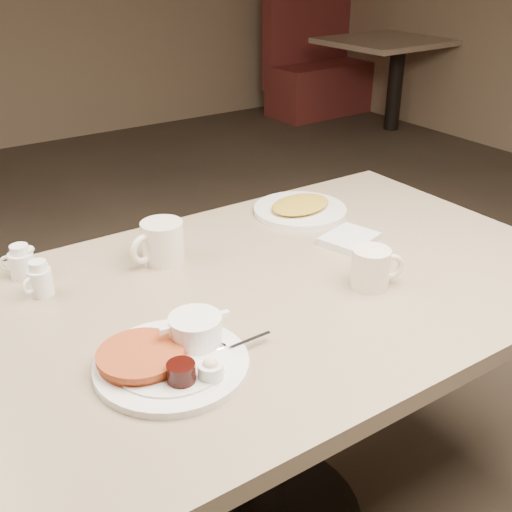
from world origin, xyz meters
TOP-DOWN VIEW (x-y plane):
  - diner_table at (0.00, 0.00)m, footprint 1.50×0.90m
  - main_plate at (-0.29, -0.14)m, footprint 0.35×0.31m
  - coffee_mug_near at (0.21, -0.13)m, footprint 0.13×0.11m
  - napkin at (0.32, 0.07)m, footprint 0.16×0.14m
  - coffee_mug_far at (-0.12, 0.24)m, footprint 0.15×0.12m
  - creamer_left at (-0.41, 0.24)m, footprint 0.08×0.06m
  - creamer_right at (-0.42, 0.35)m, footprint 0.08×0.06m
  - hash_plate at (0.33, 0.29)m, footprint 0.31×0.31m
  - booth_back_right at (3.19, 3.46)m, footprint 1.28×1.49m

SIDE VIEW (x-z plane):
  - booth_back_right at x=3.19m, z-range -0.15..0.97m
  - diner_table at x=0.00m, z-range 0.21..0.96m
  - napkin at x=0.32m, z-range 0.75..0.77m
  - hash_plate at x=0.33m, z-range 0.75..0.78m
  - main_plate at x=-0.29m, z-range 0.74..0.81m
  - creamer_right at x=-0.42m, z-range 0.75..0.83m
  - creamer_left at x=-0.41m, z-range 0.75..0.83m
  - coffee_mug_near at x=0.21m, z-range 0.75..0.84m
  - coffee_mug_far at x=-0.12m, z-range 0.75..0.85m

